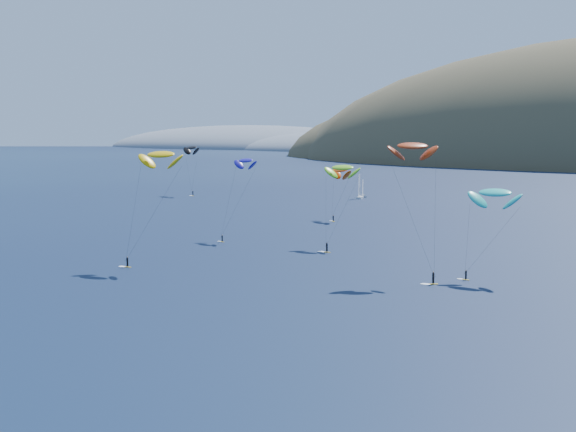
# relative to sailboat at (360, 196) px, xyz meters

# --- Properties ---
(ground) EXTENTS (2800.00, 2800.00, 0.00)m
(ground) POSITION_rel_sailboat_xyz_m (60.53, -210.18, -0.89)
(ground) COLOR black
(ground) RESTS_ON ground
(headland) EXTENTS (460.00, 250.00, 60.00)m
(headland) POSITION_rel_sailboat_xyz_m (-384.73, 539.90, -4.25)
(headland) COLOR slate
(headland) RESTS_ON ground
(sailboat) EXTENTS (8.53, 7.47, 10.21)m
(sailboat) POSITION_rel_sailboat_xyz_m (0.00, 0.00, 0.00)
(sailboat) COLOR silver
(sailboat) RESTS_ON ground
(kitesurfer_1) EXTENTS (9.96, 11.67, 16.78)m
(kitesurfer_1) POSITION_rel_sailboat_xyz_m (23.74, -61.31, 13.31)
(kitesurfer_1) COLOR gold
(kitesurfer_1) RESTS_ON ground
(kitesurfer_2) EXTENTS (9.59, 9.30, 23.95)m
(kitesurfer_2) POSITION_rel_sailboat_xyz_m (28.48, -146.36, 20.48)
(kitesurfer_2) COLOR gold
(kitesurfer_2) RESTS_ON ground
(kitesurfer_3) EXTENTS (8.34, 13.83, 19.79)m
(kitesurfer_3) POSITION_rel_sailboat_xyz_m (46.88, -105.73, 16.59)
(kitesurfer_3) COLOR gold
(kitesurfer_3) RESTS_ON ground
(kitesurfer_5) EXTENTS (9.69, 7.64, 17.80)m
(kitesurfer_5) POSITION_rel_sailboat_xyz_m (87.82, -126.53, 14.29)
(kitesurfer_5) COLOR gold
(kitesurfer_5) RESTS_ON ground
(kitesurfer_9) EXTENTS (11.95, 10.34, 25.74)m
(kitesurfer_9) POSITION_rel_sailboat_xyz_m (74.52, -132.34, 22.40)
(kitesurfer_9) COLOR gold
(kitesurfer_9) RESTS_ON ground
(kitesurfer_10) EXTENTS (7.54, 12.07, 20.54)m
(kitesurfer_10) POSITION_rel_sailboat_xyz_m (21.44, -106.90, 17.65)
(kitesurfer_10) COLOR gold
(kitesurfer_10) RESTS_ON ground
(kitesurfer_12) EXTENTS (10.03, 8.88, 20.82)m
(kitesurfer_12) POSITION_rel_sailboat_xyz_m (-63.25, -19.19, 17.34)
(kitesurfer_12) COLOR gold
(kitesurfer_12) RESTS_ON ground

